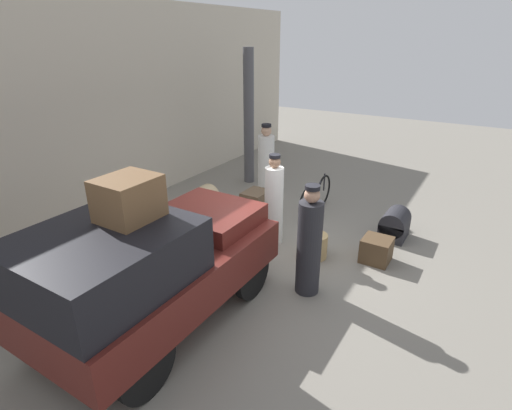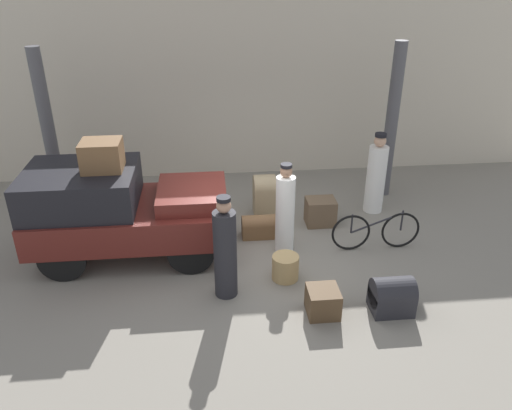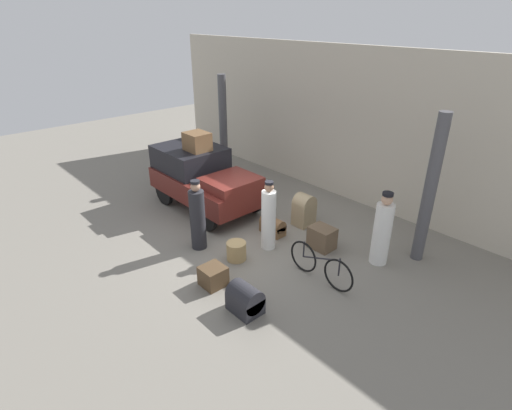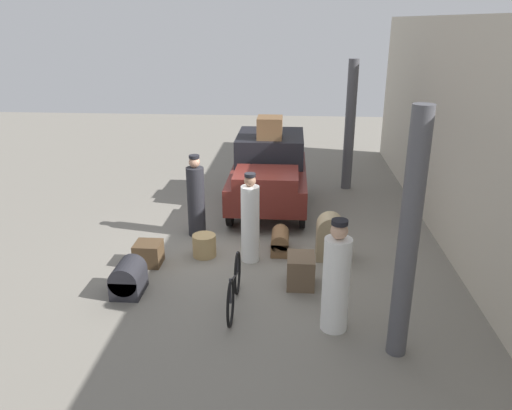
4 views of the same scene
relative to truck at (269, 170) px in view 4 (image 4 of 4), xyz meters
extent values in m
plane|color=gray|center=(2.27, -0.34, -0.95)|extent=(30.00, 30.00, 0.00)
cube|color=beige|center=(2.27, 3.73, 1.30)|extent=(16.00, 0.15, 4.50)
cylinder|color=#4C4C51|center=(-1.65, 2.08, 0.79)|extent=(0.27, 0.27, 3.48)
cylinder|color=#4C4C51|center=(5.72, 2.08, 0.79)|extent=(0.27, 0.27, 3.48)
cylinder|color=black|center=(1.27, 0.82, -0.54)|extent=(0.82, 0.12, 0.82)
cylinder|color=black|center=(1.27, -0.82, -0.54)|extent=(0.82, 0.12, 0.82)
cylinder|color=black|center=(-0.91, 0.82, -0.54)|extent=(0.82, 0.12, 0.82)
cylinder|color=black|center=(-0.91, -0.82, -0.54)|extent=(0.82, 0.12, 0.82)
cube|color=#591E19|center=(0.18, 0.00, -0.22)|extent=(3.51, 1.79, 0.60)
cube|color=black|center=(-0.61, 0.00, 0.42)|extent=(1.93, 1.65, 0.68)
cube|color=#591E19|center=(1.32, 0.00, 0.21)|extent=(1.23, 1.40, 0.27)
torus|color=black|center=(5.22, -0.33, -0.58)|extent=(0.74, 0.04, 0.74)
torus|color=black|center=(4.25, -0.33, -0.58)|extent=(0.74, 0.04, 0.74)
cylinder|color=#232328|center=(4.73, -0.33, -0.40)|extent=(0.98, 0.04, 0.40)
cylinder|color=#232328|center=(4.25, -0.33, -0.39)|extent=(0.04, 0.04, 0.38)
cylinder|color=#232328|center=(5.22, -0.33, -0.37)|extent=(0.04, 0.04, 0.42)
cylinder|color=tan|center=(2.88, -1.14, -0.73)|extent=(0.46, 0.46, 0.44)
cylinder|color=#232328|center=(1.85, -1.47, -0.19)|extent=(0.37, 0.37, 1.51)
sphere|color=tan|center=(1.85, -1.47, 0.68)|extent=(0.23, 0.23, 0.23)
cylinder|color=black|center=(1.85, -1.47, 0.80)|extent=(0.22, 0.22, 0.06)
cylinder|color=white|center=(3.00, -0.21, -0.19)|extent=(0.35, 0.35, 1.51)
sphere|color=#936B51|center=(3.00, -0.21, 0.67)|extent=(0.22, 0.22, 0.22)
cylinder|color=black|center=(3.00, -0.21, 0.78)|extent=(0.21, 0.21, 0.06)
cylinder|color=white|center=(5.20, 1.24, -0.21)|extent=(0.41, 0.41, 1.48)
sphere|color=tan|center=(5.20, 1.24, 0.66)|extent=(0.25, 0.25, 0.25)
cylinder|color=black|center=(5.20, 1.24, 0.79)|extent=(0.24, 0.24, 0.07)
cube|color=#4C3823|center=(3.32, -2.14, -0.73)|extent=(0.49, 0.49, 0.44)
cube|color=#9E8966|center=(2.80, 1.33, -0.63)|extent=(0.46, 0.53, 0.64)
cylinder|color=#9E8966|center=(2.80, 1.33, -0.31)|extent=(0.46, 0.53, 0.53)
cube|color=brown|center=(3.91, 0.75, -0.67)|extent=(0.60, 0.48, 0.56)
cube|color=#232328|center=(4.41, -2.18, -0.78)|extent=(0.64, 0.49, 0.35)
cylinder|color=#232328|center=(4.41, -2.18, -0.60)|extent=(0.64, 0.49, 0.49)
cube|color=brown|center=(2.58, 0.35, -0.81)|extent=(0.68, 0.35, 0.29)
cylinder|color=brown|center=(2.58, 0.35, -0.66)|extent=(0.68, 0.35, 0.35)
cube|color=brown|center=(-0.18, 0.00, 1.02)|extent=(0.68, 0.60, 0.52)
camera|label=1|loc=(-3.10, -3.57, 2.79)|focal=28.00mm
camera|label=2|loc=(1.66, -8.26, 4.09)|focal=35.00mm
camera|label=3|loc=(9.10, -6.15, 4.31)|focal=28.00mm
camera|label=4|loc=(11.74, 0.54, 3.45)|focal=35.00mm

